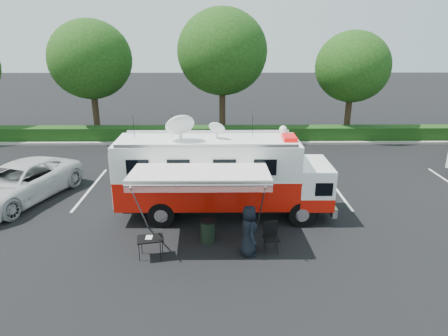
{
  "coord_description": "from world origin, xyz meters",
  "views": [
    {
      "loc": [
        -0.15,
        -15.17,
        7.3
      ],
      "look_at": [
        0.0,
        0.5,
        1.9
      ],
      "focal_mm": 32.0,
      "sensor_mm": 36.0,
      "label": 1
    }
  ],
  "objects_px": {
    "command_truck": "(222,175)",
    "white_suv": "(21,200)",
    "trash_bin": "(208,231)",
    "folding_table": "(150,239)"
  },
  "relations": [
    {
      "from": "command_truck",
      "to": "trash_bin",
      "type": "height_order",
      "value": "command_truck"
    },
    {
      "from": "white_suv",
      "to": "trash_bin",
      "type": "xyz_separation_m",
      "value": [
        8.62,
        -3.82,
        0.43
      ]
    },
    {
      "from": "command_truck",
      "to": "trash_bin",
      "type": "xyz_separation_m",
      "value": [
        -0.53,
        -2.24,
        -1.35
      ]
    },
    {
      "from": "command_truck",
      "to": "folding_table",
      "type": "relative_size",
      "value": 8.94
    },
    {
      "from": "command_truck",
      "to": "white_suv",
      "type": "xyz_separation_m",
      "value": [
        -9.15,
        1.58,
        -1.78
      ]
    },
    {
      "from": "folding_table",
      "to": "command_truck",
      "type": "bearing_deg",
      "value": 53.53
    },
    {
      "from": "folding_table",
      "to": "trash_bin",
      "type": "xyz_separation_m",
      "value": [
        1.9,
        1.05,
        -0.26
      ]
    },
    {
      "from": "folding_table",
      "to": "white_suv",
      "type": "bearing_deg",
      "value": 144.04
    },
    {
      "from": "command_truck",
      "to": "white_suv",
      "type": "relative_size",
      "value": 1.42
    },
    {
      "from": "folding_table",
      "to": "trash_bin",
      "type": "distance_m",
      "value": 2.19
    }
  ]
}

